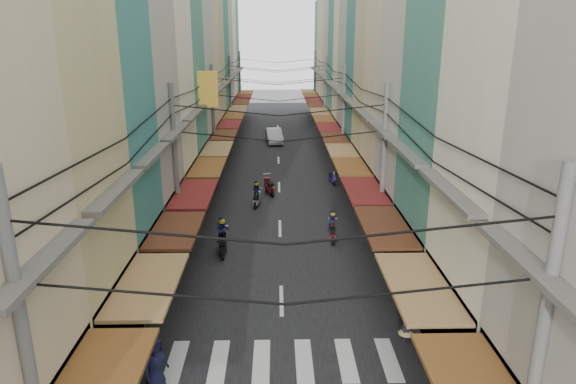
{
  "coord_description": "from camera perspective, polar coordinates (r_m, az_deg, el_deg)",
  "views": [
    {
      "loc": [
        -0.15,
        -20.45,
        10.29
      ],
      "look_at": [
        0.4,
        3.84,
        2.79
      ],
      "focal_mm": 32.0,
      "sensor_mm": 36.0,
      "label": 1
    }
  ],
  "objects": [
    {
      "name": "market_umbrella",
      "position": [
        21.43,
        18.58,
        -5.48
      ],
      "size": [
        2.55,
        2.55,
        2.68
      ],
      "color": "#B2B2B7",
      "rests_on": "ground"
    },
    {
      "name": "building_row_left",
      "position": [
        37.82,
        -13.68,
        15.92
      ],
      "size": [
        7.8,
        67.67,
        23.7
      ],
      "color": "#BAB4AA",
      "rests_on": "ground"
    },
    {
      "name": "traffic_sign",
      "position": [
        21.98,
        12.44,
        -5.03
      ],
      "size": [
        0.1,
        0.64,
        2.93
      ],
      "color": "slate",
      "rests_on": "ground"
    },
    {
      "name": "moving_scooters",
      "position": [
        29.31,
        -1.7,
        -2.31
      ],
      "size": [
        7.03,
        13.85,
        1.9
      ],
      "color": "black",
      "rests_on": "ground"
    },
    {
      "name": "crosswalk",
      "position": [
        17.72,
        -0.59,
        -18.23
      ],
      "size": [
        7.55,
        2.4,
        0.01
      ],
      "color": "silver",
      "rests_on": "ground"
    },
    {
      "name": "sidewalk_right",
      "position": [
        42.26,
        7.81,
        2.95
      ],
      "size": [
        3.0,
        80.0,
        0.06
      ],
      "primitive_type": "cube",
      "color": "gray",
      "rests_on": "ground"
    },
    {
      "name": "bicycle",
      "position": [
        21.07,
        15.29,
        -12.73
      ],
      "size": [
        1.86,
        0.97,
        1.21
      ],
      "primitive_type": "imported",
      "rotation": [
        0.0,
        0.0,
        1.39
      ],
      "color": "black",
      "rests_on": "ground"
    },
    {
      "name": "building_row_right",
      "position": [
        37.78,
        11.46,
        15.5
      ],
      "size": [
        7.8,
        68.98,
        22.59
      ],
      "color": "teal",
      "rests_on": "ground"
    },
    {
      "name": "parked_scooters",
      "position": [
        19.28,
        10.92,
        -13.79
      ],
      "size": [
        12.71,
        12.67,
        0.98
      ],
      "color": "black",
      "rests_on": "ground"
    },
    {
      "name": "sidewalk_left",
      "position": [
        42.21,
        -9.92,
        2.83
      ],
      "size": [
        3.0,
        80.0,
        0.06
      ],
      "primitive_type": "cube",
      "color": "gray",
      "rests_on": "ground"
    },
    {
      "name": "road",
      "position": [
        41.73,
        -1.05,
        2.9
      ],
      "size": [
        10.0,
        80.0,
        0.02
      ],
      "primitive_type": "cube",
      "color": "black",
      "rests_on": "ground"
    },
    {
      "name": "utility_poles",
      "position": [
        35.65,
        -1.07,
        11.2
      ],
      "size": [
        10.2,
        66.13,
        8.2
      ],
      "color": "slate",
      "rests_on": "ground"
    },
    {
      "name": "pedestrians",
      "position": [
        26.01,
        -11.17,
        -3.96
      ],
      "size": [
        12.22,
        20.23,
        2.25
      ],
      "color": "black",
      "rests_on": "ground"
    },
    {
      "name": "ground",
      "position": [
        22.89,
        -0.79,
        -9.55
      ],
      "size": [
        160.0,
        160.0,
        0.0
      ],
      "primitive_type": "plane",
      "color": "slate",
      "rests_on": "ground"
    },
    {
      "name": "white_car",
      "position": [
        50.9,
        -1.56,
        5.49
      ],
      "size": [
        5.09,
        2.46,
        1.73
      ],
      "primitive_type": "imported",
      "rotation": [
        0.0,
        0.0,
        0.11
      ],
      "color": "silver",
      "rests_on": "ground"
    }
  ]
}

